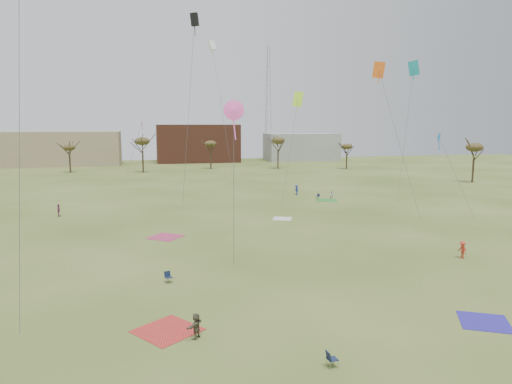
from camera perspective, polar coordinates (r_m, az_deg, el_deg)
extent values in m
plane|color=#3A5119|center=(36.37, 4.30, -11.33)|extent=(260.00, 260.00, 0.00)
imported|color=brown|center=(27.96, -7.35, -15.97)|extent=(1.23, 1.36, 1.51)
imported|color=#B63422|center=(46.94, 23.97, -6.48)|extent=(0.64, 1.06, 1.60)
imported|color=#863865|center=(67.23, -23.05, -2.08)|extent=(0.51, 1.02, 1.68)
imported|color=silver|center=(77.11, 9.29, -0.34)|extent=(0.80, 0.69, 1.44)
imported|color=#203197|center=(81.04, 4.98, 0.26)|extent=(0.83, 1.21, 1.72)
cube|color=#B72A24|center=(29.44, -10.82, -16.36)|extent=(4.58, 4.58, 0.03)
cube|color=#2A2297|center=(33.24, 26.20, -14.13)|extent=(3.93, 3.93, 0.03)
cube|color=silver|center=(60.63, 3.24, -3.29)|extent=(3.10, 3.10, 0.03)
cube|color=#A23156|center=(51.84, -11.03, -5.45)|extent=(4.48, 4.48, 0.03)
cube|color=#2F812F|center=(75.97, 8.66, -1.00)|extent=(4.26, 4.26, 0.03)
cube|color=#131E35|center=(37.31, -10.66, -10.25)|extent=(0.67, 0.67, 0.04)
cube|color=#131E35|center=(37.44, -10.83, -9.83)|extent=(0.51, 0.33, 0.44)
cube|color=#151F3C|center=(25.34, 9.34, -19.56)|extent=(0.55, 0.55, 0.04)
cube|color=#151F3C|center=(25.14, 8.87, -19.20)|extent=(0.18, 0.51, 0.44)
cube|color=#151539|center=(77.00, 7.55, -0.54)|extent=(0.68, 0.68, 0.04)
cube|color=#151539|center=(77.14, 7.67, -0.35)|extent=(0.35, 0.50, 0.44)
cylinder|color=#4C4C51|center=(28.57, -27.04, 6.26)|extent=(0.68, 3.19, 21.50)
cube|color=teal|center=(73.22, 18.78, 14.19)|extent=(1.07, 1.07, 2.09)
cube|color=teal|center=(73.15, 18.76, 13.62)|extent=(0.08, 0.08, 1.88)
cylinder|color=#4C4C51|center=(71.33, 17.86, 6.61)|extent=(2.78, 1.86, 19.33)
cone|color=#F24CA8|center=(35.76, -2.75, 10.02)|extent=(1.56, 0.11, 1.56)
cube|color=#F24CA8|center=(35.75, -2.74, 8.43)|extent=(0.08, 0.08, 2.55)
cylinder|color=#4C4C51|center=(36.42, -2.75, 0.23)|extent=(0.06, 0.66, 12.38)
cone|color=blue|center=(60.62, 21.56, 6.26)|extent=(1.07, 0.08, 1.07)
cube|color=blue|center=(60.64, 21.52, 5.62)|extent=(0.08, 0.08, 1.75)
cylinder|color=#4C4C51|center=(61.05, 23.40, 1.58)|extent=(3.80, 2.45, 9.74)
cube|color=#B6FA29|center=(66.22, 5.17, 11.28)|extent=(1.04, 1.04, 2.04)
cube|color=#B6FA29|center=(66.18, 5.16, 10.66)|extent=(0.08, 0.08, 1.84)
cylinder|color=#4C4C51|center=(64.10, 4.17, 4.79)|extent=(3.33, 3.53, 14.76)
cone|color=#CF1643|center=(85.92, -13.81, 8.27)|extent=(0.86, 0.06, 0.86)
cube|color=#CF1643|center=(85.92, -13.80, 7.90)|extent=(0.08, 0.08, 1.41)
cylinder|color=#4C4C51|center=(84.76, -14.92, 4.32)|extent=(3.69, 2.83, 11.57)
cube|color=orange|center=(61.61, 14.82, 14.28)|extent=(1.01, 1.01, 1.98)
cube|color=orange|center=(61.54, 14.80, 13.64)|extent=(0.08, 0.08, 1.78)
cylinder|color=#4C4C51|center=(59.51, 17.16, 5.73)|extent=(3.23, 5.84, 18.00)
cube|color=white|center=(86.50, -5.42, 17.44)|extent=(0.92, 0.92, 1.57)
cube|color=white|center=(86.36, -5.42, 16.84)|extent=(0.08, 0.08, 2.36)
cylinder|color=#4C4C51|center=(82.78, -4.05, 9.16)|extent=(2.91, 5.80, 25.05)
cube|color=black|center=(65.93, -7.54, 20.24)|extent=(0.95, 0.95, 1.62)
cube|color=black|center=(65.74, -7.53, 19.43)|extent=(0.08, 0.08, 2.43)
cylinder|color=#4C4C51|center=(65.28, -8.29, 9.29)|extent=(2.05, 1.77, 24.99)
cylinder|color=#3A2B1E|center=(126.66, -21.85, 3.20)|extent=(0.40, 0.40, 4.32)
ellipsoid|color=#473D1E|center=(126.39, -21.95, 5.08)|extent=(3.02, 3.02, 1.58)
cylinder|color=#3A2B1E|center=(121.08, -13.70, 3.61)|extent=(0.40, 0.40, 5.40)
ellipsoid|color=#473D1E|center=(120.79, -13.78, 6.08)|extent=(3.78, 3.78, 1.98)
cylinder|color=#3A2B1E|center=(128.11, -5.57, 3.89)|extent=(0.40, 0.40, 4.68)
ellipsoid|color=#473D1E|center=(127.84, -5.60, 5.91)|extent=(3.28, 3.28, 1.72)
cylinder|color=#3A2B1E|center=(127.74, 2.71, 4.04)|extent=(0.40, 0.40, 5.28)
ellipsoid|color=#473D1E|center=(127.45, 2.73, 6.33)|extent=(3.70, 3.70, 1.94)
cylinder|color=#3A2B1E|center=(129.15, 11.05, 3.71)|extent=(0.40, 0.40, 4.20)
ellipsoid|color=#473D1E|center=(128.90, 11.10, 5.50)|extent=(2.94, 2.94, 1.54)
cylinder|color=#3A2B1E|center=(107.94, 25.07, 2.41)|extent=(0.40, 0.40, 5.04)
ellipsoid|color=#473D1E|center=(107.61, 25.23, 4.99)|extent=(3.53, 3.53, 1.85)
cube|color=#937F60|center=(149.94, -22.45, 4.97)|extent=(32.00, 14.00, 10.00)
cube|color=brown|center=(153.58, -7.21, 5.97)|extent=(26.00, 16.00, 12.00)
cube|color=gray|center=(159.03, 5.58, 5.53)|extent=(24.00, 12.00, 9.00)
cylinder|color=#9EA3A8|center=(163.10, 1.78, 10.74)|extent=(0.16, 0.16, 38.00)
cylinder|color=#9EA3A8|center=(163.52, 1.24, 10.73)|extent=(0.16, 0.16, 38.00)
cylinder|color=#9EA3A8|center=(162.01, 1.38, 10.75)|extent=(0.16, 0.16, 38.00)
cylinder|color=#9EA3A8|center=(165.01, 1.49, 17.87)|extent=(0.10, 0.10, 3.00)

